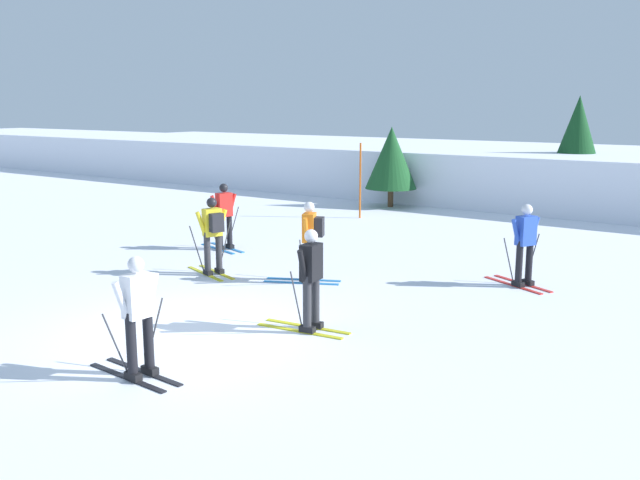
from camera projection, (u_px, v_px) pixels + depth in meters
name	position (u px, v px, depth m)	size (l,w,h in m)	color
ground_plane	(190.00, 331.00, 11.44)	(120.00, 120.00, 0.00)	silver
far_snow_ridge	(544.00, 177.00, 26.29)	(80.00, 7.41, 1.93)	silver
skier_black	(311.00, 277.00, 11.30)	(1.63, 1.00, 1.71)	gold
skier_white	(138.00, 314.00, 9.34)	(1.62, 1.00, 1.71)	black
skier_yellow	(213.00, 232.00, 15.04)	(1.63, 0.95, 1.71)	gold
skier_blue	(525.00, 243.00, 14.09)	(1.60, 1.04, 1.71)	red
skier_orange	(310.00, 238.00, 14.43)	(1.61, 1.01, 1.71)	#237AC6
skier_red	(224.00, 214.00, 17.71)	(1.64, 0.96, 1.71)	#237AC6
trail_marker_pole	(360.00, 181.00, 22.56)	(0.06, 0.06, 2.46)	#C65614
conifer_far_right	(391.00, 158.00, 24.91)	(1.87, 1.87, 2.90)	#513823
conifer_far_centre	(577.00, 139.00, 25.16)	(2.02, 2.02, 4.00)	#513823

